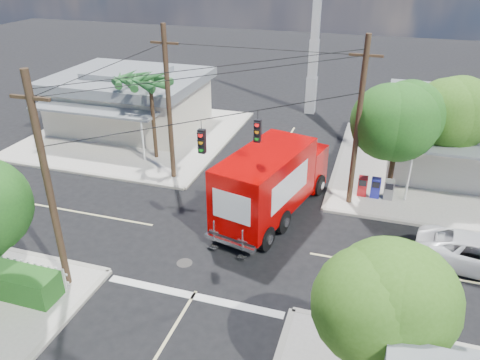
% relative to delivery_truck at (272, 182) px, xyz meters
% --- Properties ---
extents(ground, '(120.00, 120.00, 0.00)m').
position_rel_delivery_truck_xyz_m(ground, '(-1.45, -2.88, -1.91)').
color(ground, black).
rests_on(ground, ground).
extents(sidewalk_ne, '(14.12, 14.12, 0.14)m').
position_rel_delivery_truck_xyz_m(sidewalk_ne, '(9.43, 8.00, -1.84)').
color(sidewalk_ne, '#A6A196').
rests_on(sidewalk_ne, ground).
extents(sidewalk_nw, '(14.12, 14.12, 0.14)m').
position_rel_delivery_truck_xyz_m(sidewalk_nw, '(-12.33, 8.00, -1.84)').
color(sidewalk_nw, '#A6A196').
rests_on(sidewalk_nw, ground).
extents(road_markings, '(32.00, 32.00, 0.01)m').
position_rel_delivery_truck_xyz_m(road_markings, '(-1.45, -4.35, -1.91)').
color(road_markings, beige).
rests_on(road_markings, ground).
extents(building_nw, '(10.80, 10.20, 4.30)m').
position_rel_delivery_truck_xyz_m(building_nw, '(-13.45, 9.58, 0.31)').
color(building_nw, beige).
rests_on(building_nw, sidewalk_nw).
extents(radio_tower, '(0.80, 0.80, 17.00)m').
position_rel_delivery_truck_xyz_m(radio_tower, '(-0.95, 17.12, 3.73)').
color(radio_tower, silver).
rests_on(radio_tower, ground).
extents(tree_ne_front, '(4.21, 4.14, 6.66)m').
position_rel_delivery_truck_xyz_m(tree_ne_front, '(5.76, 3.88, 2.86)').
color(tree_ne_front, '#422D1C').
rests_on(tree_ne_front, sidewalk_ne).
extents(tree_ne_back, '(3.77, 3.66, 5.82)m').
position_rel_delivery_truck_xyz_m(tree_ne_back, '(8.36, 6.08, 2.28)').
color(tree_ne_back, '#422D1C').
rests_on(tree_ne_back, sidewalk_ne).
extents(tree_se, '(3.67, 3.54, 5.62)m').
position_rel_delivery_truck_xyz_m(tree_se, '(5.56, -10.12, 2.13)').
color(tree_se, '#422D1C').
rests_on(tree_se, sidewalk_se).
extents(palm_nw_front, '(3.01, 3.08, 5.59)m').
position_rel_delivery_truck_xyz_m(palm_nw_front, '(-8.95, 4.62, 3.13)').
color(palm_nw_front, '#422D1C').
rests_on(palm_nw_front, sidewalk_nw).
extents(palm_nw_back, '(3.01, 3.08, 5.19)m').
position_rel_delivery_truck_xyz_m(palm_nw_back, '(-10.95, 6.12, 2.76)').
color(palm_nw_back, '#422D1C').
rests_on(palm_nw_back, sidewalk_nw).
extents(utility_poles, '(12.00, 10.68, 9.00)m').
position_rel_delivery_truck_xyz_m(utility_poles, '(-3.03, -1.27, 2.76)').
color(utility_poles, '#473321').
rests_on(utility_poles, ground).
extents(picket_fence, '(5.94, 0.06, 1.00)m').
position_rel_delivery_truck_xyz_m(picket_fence, '(-9.25, -8.48, -1.23)').
color(picket_fence, silver).
rests_on(picket_fence, sidewalk_sw).
extents(vending_boxes, '(1.90, 0.50, 1.10)m').
position_rel_delivery_truck_xyz_m(vending_boxes, '(5.05, 3.32, -1.22)').
color(vending_boxes, '#B2151B').
rests_on(vending_boxes, sidewalk_ne).
extents(delivery_truck, '(4.52, 9.04, 3.76)m').
position_rel_delivery_truck_xyz_m(delivery_truck, '(0.00, 0.00, 0.00)').
color(delivery_truck, black).
rests_on(delivery_truck, ground).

